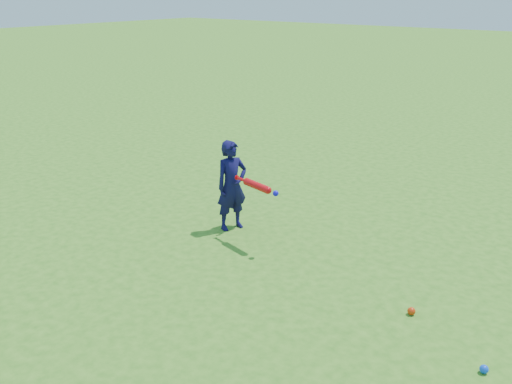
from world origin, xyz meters
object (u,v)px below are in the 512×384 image
ground_ball_blue (484,369)px  bat_swing (259,186)px  ground_ball_red (411,311)px  child (232,185)px

ground_ball_blue → bat_swing: bat_swing is taller
ground_ball_red → child: bearing=168.6°
ground_ball_red → ground_ball_blue: (0.84, -0.47, -0.00)m
ground_ball_blue → bat_swing: (-3.00, 0.84, 0.72)m
ground_ball_red → ground_ball_blue: 0.96m
ground_ball_red → ground_ball_blue: bearing=-29.4°
ground_ball_blue → bat_swing: 3.19m
child → ground_ball_red: (2.74, -0.55, -0.55)m
ground_ball_blue → bat_swing: size_ratio=0.10×
bat_swing → ground_ball_red: bearing=3.8°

